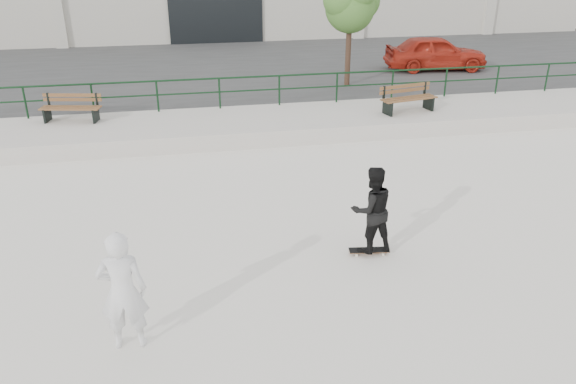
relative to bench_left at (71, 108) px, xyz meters
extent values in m
plane|color=silver|center=(5.58, -10.26, -0.91)|extent=(120.00, 120.00, 0.00)
cube|color=beige|center=(5.58, -0.76, -0.66)|extent=(30.00, 3.00, 0.50)
cube|color=#353535|center=(5.58, 7.74, -0.66)|extent=(60.00, 14.00, 0.50)
cylinder|color=#123219|center=(5.58, 0.54, 0.59)|extent=(28.00, 0.06, 0.06)
cylinder|color=#123219|center=(5.58, 0.54, 0.14)|extent=(28.00, 0.05, 0.05)
cylinder|color=#123219|center=(-1.42, 0.54, 0.09)|extent=(0.06, 0.06, 1.00)
cylinder|color=#123219|center=(0.58, 0.54, 0.09)|extent=(0.06, 0.06, 1.00)
cylinder|color=#123219|center=(2.58, 0.54, 0.09)|extent=(0.06, 0.06, 1.00)
cylinder|color=#123219|center=(4.58, 0.54, 0.09)|extent=(0.06, 0.06, 1.00)
cylinder|color=#123219|center=(6.58, 0.54, 0.09)|extent=(0.06, 0.06, 1.00)
cylinder|color=#123219|center=(8.58, 0.54, 0.09)|extent=(0.06, 0.06, 1.00)
cylinder|color=#123219|center=(10.58, 0.54, 0.09)|extent=(0.06, 0.06, 1.00)
cylinder|color=#123219|center=(12.58, 0.54, 0.09)|extent=(0.06, 0.06, 1.00)
cylinder|color=#123219|center=(14.58, 0.54, 0.09)|extent=(0.06, 0.06, 1.00)
cylinder|color=#123219|center=(16.58, 0.54, 0.09)|extent=(0.06, 0.06, 1.00)
cube|color=black|center=(5.58, 13.69, 0.69)|extent=(5.00, 0.15, 3.20)
cube|color=brown|center=(-0.05, -0.24, 0.02)|extent=(1.78, 0.49, 0.04)
cube|color=brown|center=(-0.01, -0.06, 0.02)|extent=(1.78, 0.49, 0.04)
cube|color=brown|center=(0.02, 0.11, 0.02)|extent=(1.78, 0.49, 0.04)
cube|color=brown|center=(0.04, 0.19, 0.21)|extent=(1.77, 0.41, 0.10)
cube|color=brown|center=(0.04, 0.19, 0.35)|extent=(1.77, 0.41, 0.10)
cube|color=black|center=(-0.75, 0.09, -0.20)|extent=(0.16, 0.50, 0.42)
cube|color=black|center=(-0.69, 0.35, 0.21)|extent=(0.07, 0.06, 0.42)
cube|color=black|center=(0.72, -0.22, -0.20)|extent=(0.16, 0.50, 0.42)
cube|color=black|center=(0.77, 0.04, 0.21)|extent=(0.07, 0.06, 0.42)
cube|color=brown|center=(10.56, -1.31, 0.04)|extent=(1.87, 0.52, 0.04)
cube|color=brown|center=(10.52, -1.12, 0.04)|extent=(1.87, 0.52, 0.04)
cube|color=brown|center=(10.48, -0.94, 0.04)|extent=(1.87, 0.52, 0.04)
cube|color=brown|center=(10.47, -0.86, 0.24)|extent=(1.86, 0.43, 0.10)
cube|color=brown|center=(10.47, -0.86, 0.39)|extent=(1.86, 0.43, 0.10)
cube|color=black|center=(9.75, -1.29, -0.19)|extent=(0.17, 0.53, 0.44)
cube|color=black|center=(9.70, -1.02, 0.24)|extent=(0.07, 0.06, 0.44)
cube|color=black|center=(11.29, -0.96, -0.19)|extent=(0.17, 0.53, 0.44)
cube|color=black|center=(11.24, -0.69, 0.24)|extent=(0.07, 0.06, 0.44)
cylinder|color=#463423|center=(9.68, 2.94, 0.81)|extent=(0.20, 0.20, 2.44)
sphere|color=#305F23|center=(9.68, 2.94, 2.44)|extent=(1.83, 1.83, 1.83)
sphere|color=#305F23|center=(10.19, 3.24, 2.64)|extent=(1.42, 1.42, 1.42)
sphere|color=#305F23|center=(9.27, 2.73, 2.74)|extent=(1.32, 1.32, 1.32)
imported|color=#AE2415|center=(14.18, 4.87, 0.31)|extent=(4.41, 2.18, 1.45)
cube|color=black|center=(6.65, -8.69, -0.82)|extent=(0.80, 0.31, 0.02)
cube|color=brown|center=(6.65, -8.69, -0.84)|extent=(0.80, 0.31, 0.01)
cube|color=#939498|center=(6.39, -8.65, -0.87)|extent=(0.08, 0.17, 0.03)
cube|color=#939498|center=(6.90, -8.73, -0.87)|extent=(0.08, 0.17, 0.03)
cylinder|color=beige|center=(6.38, -8.75, -0.88)|extent=(0.06, 0.03, 0.06)
cylinder|color=beige|center=(6.40, -8.56, -0.88)|extent=(0.06, 0.03, 0.06)
cylinder|color=beige|center=(6.89, -8.82, -0.88)|extent=(0.06, 0.03, 0.06)
cylinder|color=beige|center=(6.92, -8.63, -0.88)|extent=(0.06, 0.03, 0.06)
imported|color=black|center=(6.65, -8.69, 0.05)|extent=(0.90, 0.74, 1.72)
imported|color=silver|center=(2.22, -10.55, 0.05)|extent=(0.72, 0.49, 1.92)
camera|label=1|loc=(3.23, -17.69, 4.67)|focal=35.00mm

